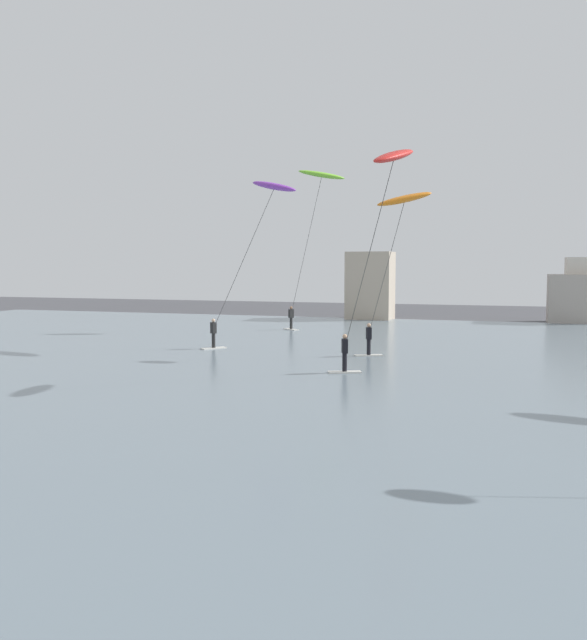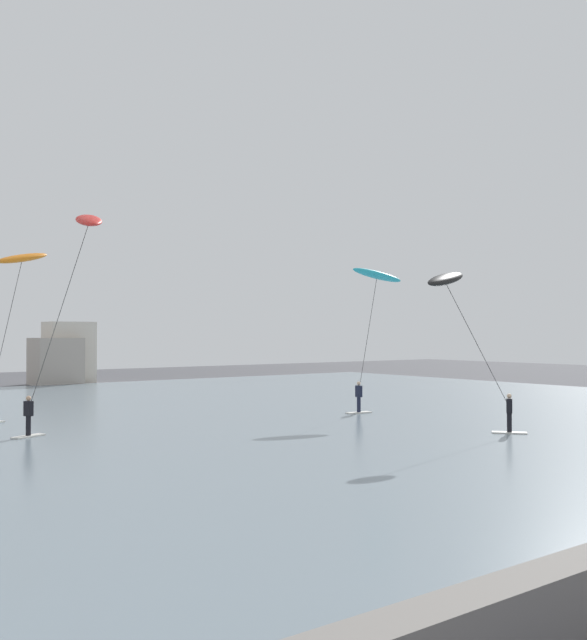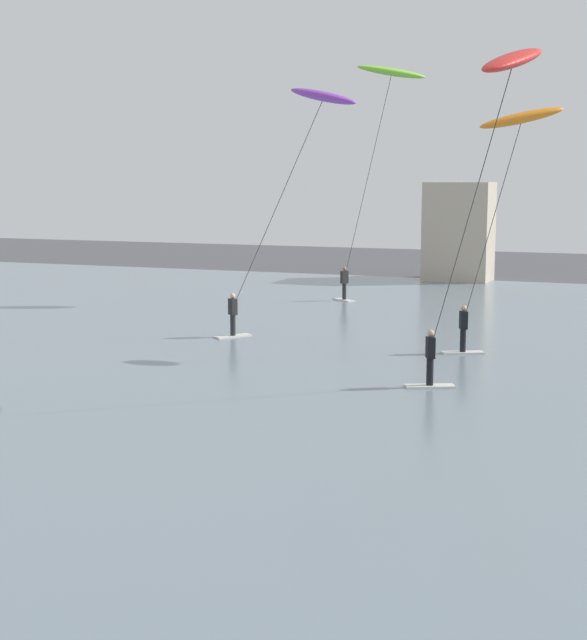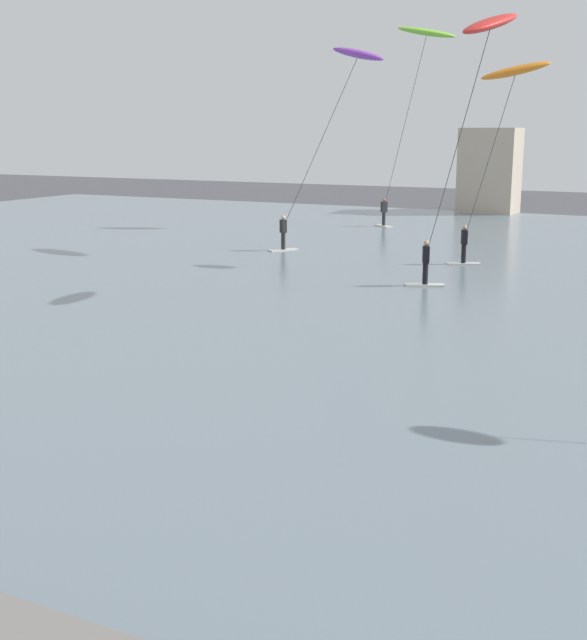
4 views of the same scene
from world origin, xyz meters
The scene contains 5 objects.
water_bay centered at (0.00, 30.52, 0.05)m, with size 84.00×52.00×0.10m, color slate.
kitesurfer_red centered at (1.17, 26.79, 8.12)m, with size 3.74×3.30×9.41m.
kitesurfer_purple centered at (-6.79, 34.67, 8.12)m, with size 5.23×3.29×9.34m.
kitesurfer_lime centered at (-7.02, 45.51, 9.93)m, with size 4.36×2.40×11.22m.
kitesurfer_orange centered at (0.53, 33.64, 7.01)m, with size 3.75×1.95×8.32m.
Camera 3 is at (4.90, 1.84, 5.95)m, focal length 52.81 mm.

